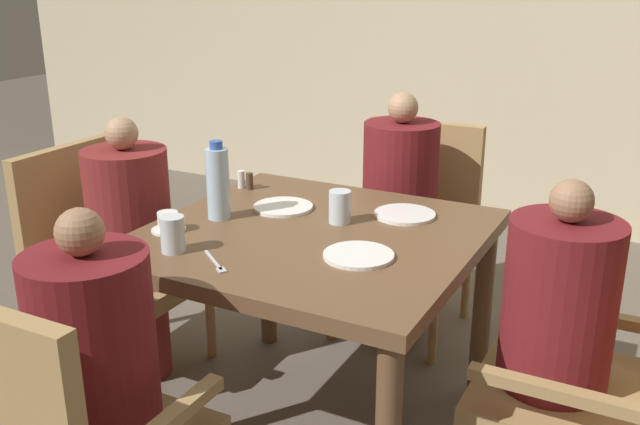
{
  "coord_description": "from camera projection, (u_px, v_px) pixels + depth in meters",
  "views": [
    {
      "loc": [
        1.04,
        -1.95,
        1.59
      ],
      "look_at": [
        0.0,
        0.05,
        0.81
      ],
      "focal_mm": 40.0,
      "sensor_mm": 36.0,
      "label": 1
    }
  ],
  "objects": [
    {
      "name": "water_bottle",
      "position": [
        218.0,
        183.0,
        2.45
      ],
      "size": [
        0.08,
        0.08,
        0.27
      ],
      "color": "silver",
      "rests_on": "dining_table"
    },
    {
      "name": "diner_in_left_chair",
      "position": [
        132.0,
        249.0,
        2.78
      ],
      "size": [
        0.32,
        0.32,
        1.07
      ],
      "color": "maroon",
      "rests_on": "ground_plane"
    },
    {
      "name": "plate_main_left",
      "position": [
        405.0,
        214.0,
        2.5
      ],
      "size": [
        0.22,
        0.22,
        0.01
      ],
      "color": "white",
      "rests_on": "dining_table"
    },
    {
      "name": "chair_right_side",
      "position": [
        606.0,
        375.0,
        2.03
      ],
      "size": [
        0.54,
        0.54,
        0.92
      ],
      "color": "#A88451",
      "rests_on": "ground_plane"
    },
    {
      "name": "plate_dessert_center",
      "position": [
        359.0,
        255.0,
        2.15
      ],
      "size": [
        0.22,
        0.22,
        0.01
      ],
      "color": "white",
      "rests_on": "dining_table"
    },
    {
      "name": "teacup_with_saucer",
      "position": [
        168.0,
        223.0,
        2.35
      ],
      "size": [
        0.11,
        0.11,
        0.07
      ],
      "color": "white",
      "rests_on": "dining_table"
    },
    {
      "name": "glass_tall_mid",
      "position": [
        340.0,
        207.0,
        2.42
      ],
      "size": [
        0.08,
        0.08,
        0.11
      ],
      "color": "silver",
      "rests_on": "dining_table"
    },
    {
      "name": "pepper_shaker",
      "position": [
        250.0,
        181.0,
        2.8
      ],
      "size": [
        0.03,
        0.03,
        0.07
      ],
      "color": "#4C3D2D",
      "rests_on": "dining_table"
    },
    {
      "name": "dining_table",
      "position": [
        313.0,
        259.0,
        2.39
      ],
      "size": [
        1.06,
        1.05,
        0.76
      ],
      "color": "brown",
      "rests_on": "ground_plane"
    },
    {
      "name": "diner_in_right_chair",
      "position": [
        554.0,
        347.0,
        2.08
      ],
      "size": [
        0.32,
        0.32,
        1.05
      ],
      "color": "maroon",
      "rests_on": "ground_plane"
    },
    {
      "name": "wall_back",
      "position": [
        512.0,
        0.0,
        4.29
      ],
      "size": [
        8.0,
        0.06,
        2.8
      ],
      "color": "beige",
      "rests_on": "ground_plane"
    },
    {
      "name": "diner_in_far_chair",
      "position": [
        399.0,
        216.0,
        3.09
      ],
      "size": [
        0.32,
        0.32,
        1.1
      ],
      "color": "maroon",
      "rests_on": "ground_plane"
    },
    {
      "name": "diner_in_near_chair",
      "position": [
        99.0,
        392.0,
        1.86
      ],
      "size": [
        0.32,
        0.32,
        1.04
      ],
      "color": "maroon",
      "rests_on": "ground_plane"
    },
    {
      "name": "plate_main_right",
      "position": [
        283.0,
        207.0,
        2.58
      ],
      "size": [
        0.22,
        0.22,
        0.01
      ],
      "color": "white",
      "rests_on": "dining_table"
    },
    {
      "name": "chair_far_side",
      "position": [
        410.0,
        224.0,
        3.24
      ],
      "size": [
        0.54,
        0.54,
        0.92
      ],
      "color": "#A88451",
      "rests_on": "ground_plane"
    },
    {
      "name": "fork_beside_plate",
      "position": [
        216.0,
        264.0,
        2.09
      ],
      "size": [
        0.15,
        0.12,
        0.0
      ],
      "color": "silver",
      "rests_on": "dining_table"
    },
    {
      "name": "glass_tall_near",
      "position": [
        173.0,
        234.0,
        2.18
      ],
      "size": [
        0.08,
        0.08,
        0.11
      ],
      "color": "silver",
      "rests_on": "dining_table"
    },
    {
      "name": "ground_plane",
      "position": [
        313.0,
        425.0,
        2.61
      ],
      "size": [
        16.0,
        16.0,
        0.0
      ],
      "primitive_type": "plane",
      "color": "#60564C"
    },
    {
      "name": "salt_shaker",
      "position": [
        241.0,
        179.0,
        2.81
      ],
      "size": [
        0.03,
        0.03,
        0.07
      ],
      "color": "white",
      "rests_on": "dining_table"
    },
    {
      "name": "chair_left_side",
      "position": [
        105.0,
        257.0,
        2.86
      ],
      "size": [
        0.54,
        0.54,
        0.92
      ],
      "color": "#A88451",
      "rests_on": "ground_plane"
    }
  ]
}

